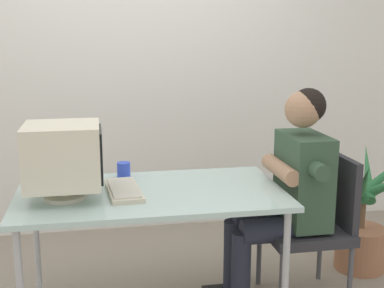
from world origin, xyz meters
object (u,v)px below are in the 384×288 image
at_px(keyboard, 124,190).
at_px(desk_mug, 124,170).
at_px(person_seated, 287,188).
at_px(desk, 151,200).
at_px(potted_plant, 362,219).
at_px(office_chair, 315,220).
at_px(crt_monitor, 63,156).

distance_m(keyboard, desk_mug, 0.29).
height_order(keyboard, person_seated, person_seated).
bearing_deg(keyboard, desk, -1.16).
bearing_deg(person_seated, desk, -177.97).
relative_size(potted_plant, desk_mug, 9.79).
relative_size(desk, potted_plant, 1.57).
bearing_deg(potted_plant, office_chair, -147.54).
bearing_deg(potted_plant, desk_mug, -178.61).
height_order(keyboard, office_chair, office_chair).
height_order(office_chair, person_seated, person_seated).
bearing_deg(person_seated, crt_monitor, -176.69).
height_order(desk, keyboard, keyboard).
relative_size(desk, keyboard, 3.36).
bearing_deg(desk_mug, person_seated, -15.87).
distance_m(keyboard, person_seated, 0.93).
distance_m(potted_plant, desk_mug, 1.62).
relative_size(keyboard, office_chair, 0.49).
height_order(crt_monitor, keyboard, crt_monitor).
distance_m(desk, person_seated, 0.78).
bearing_deg(person_seated, potted_plant, 24.60).
bearing_deg(potted_plant, keyboard, -168.46).
distance_m(keyboard, office_chair, 1.14).
bearing_deg(crt_monitor, potted_plant, 11.10).
bearing_deg(keyboard, desk_mug, 86.63).
bearing_deg(desk, potted_plant, 12.78).
bearing_deg(keyboard, crt_monitor, -171.21).
height_order(crt_monitor, office_chair, crt_monitor).
height_order(desk, person_seated, person_seated).
xyz_separation_m(office_chair, potted_plant, (0.47, 0.30, -0.14)).
height_order(potted_plant, desk_mug, potted_plant).
xyz_separation_m(desk, office_chair, (0.96, 0.03, -0.19)).
bearing_deg(potted_plant, crt_monitor, -168.90).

